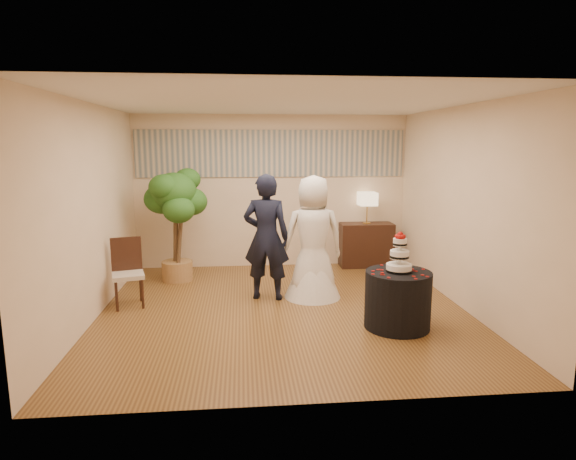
{
  "coord_description": "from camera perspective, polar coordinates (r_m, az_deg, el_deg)",
  "views": [
    {
      "loc": [
        -0.55,
        -6.38,
        2.27
      ],
      "look_at": [
        0.1,
        0.4,
        1.05
      ],
      "focal_mm": 30.0,
      "sensor_mm": 36.0,
      "label": 1
    }
  ],
  "objects": [
    {
      "name": "wall_back",
      "position": [
        8.94,
        -1.93,
        4.56
      ],
      "size": [
        5.0,
        0.06,
        2.8
      ],
      "primitive_type": "cube",
      "color": "beige",
      "rests_on": "ground"
    },
    {
      "name": "floor",
      "position": [
        6.8,
        -0.53,
        -9.36
      ],
      "size": [
        5.0,
        5.0,
        0.0
      ],
      "primitive_type": "cube",
      "color": "brown",
      "rests_on": "ground"
    },
    {
      "name": "wall_front",
      "position": [
        4.02,
        2.52,
        -2.35
      ],
      "size": [
        5.0,
        0.06,
        2.8
      ],
      "primitive_type": "cube",
      "color": "beige",
      "rests_on": "ground"
    },
    {
      "name": "console",
      "position": [
        9.14,
        9.24,
        -1.75
      ],
      "size": [
        0.99,
        0.45,
        0.82
      ],
      "primitive_type": "cube",
      "rotation": [
        0.0,
        0.0,
        -0.02
      ],
      "color": "black",
      "rests_on": "floor"
    },
    {
      "name": "groom",
      "position": [
        7.03,
        -2.59,
        -0.86
      ],
      "size": [
        0.76,
        0.58,
        1.86
      ],
      "primitive_type": "imported",
      "rotation": [
        0.0,
        0.0,
        2.93
      ],
      "color": "black",
      "rests_on": "floor"
    },
    {
      "name": "table_lamp",
      "position": [
        9.02,
        9.36,
        2.6
      ],
      "size": [
        0.32,
        0.32,
        0.58
      ],
      "primitive_type": null,
      "color": "beige",
      "rests_on": "console"
    },
    {
      "name": "cake_table",
      "position": [
        6.2,
        12.86,
        -8.05
      ],
      "size": [
        1.02,
        1.02,
        0.72
      ],
      "primitive_type": "cylinder",
      "rotation": [
        0.0,
        0.0,
        0.31
      ],
      "color": "black",
      "rests_on": "floor"
    },
    {
      "name": "bride",
      "position": [
        7.11,
        2.97,
        -0.85
      ],
      "size": [
        0.94,
        0.9,
        1.83
      ],
      "primitive_type": "imported",
      "rotation": [
        0.0,
        0.0,
        3.2
      ],
      "color": "white",
      "rests_on": "floor"
    },
    {
      "name": "wall_left",
      "position": [
        6.73,
        -22.28,
        1.97
      ],
      "size": [
        0.06,
        5.0,
        2.8
      ],
      "primitive_type": "cube",
      "color": "beige",
      "rests_on": "ground"
    },
    {
      "name": "ficus_tree",
      "position": [
        8.19,
        -13.19,
        0.66
      ],
      "size": [
        1.04,
        1.04,
        1.92
      ],
      "primitive_type": null,
      "rotation": [
        0.0,
        0.0,
        1.42
      ],
      "color": "#295C1D",
      "rests_on": "floor"
    },
    {
      "name": "mural_border",
      "position": [
        8.88,
        -1.94,
        9.04
      ],
      "size": [
        4.9,
        0.02,
        0.85
      ],
      "primitive_type": "cube",
      "color": "#9B998D",
      "rests_on": "wall_back"
    },
    {
      "name": "ceiling",
      "position": [
        6.43,
        -0.57,
        14.88
      ],
      "size": [
        5.0,
        5.0,
        0.0
      ],
      "primitive_type": "cube",
      "color": "white",
      "rests_on": "wall_back"
    },
    {
      "name": "wall_right",
      "position": [
        7.13,
        19.93,
        2.53
      ],
      "size": [
        0.06,
        5.0,
        2.8
      ],
      "primitive_type": "cube",
      "color": "beige",
      "rests_on": "ground"
    },
    {
      "name": "wedding_cake",
      "position": [
        6.04,
        13.09,
        -2.54
      ],
      "size": [
        0.32,
        0.32,
        0.5
      ],
      "primitive_type": null,
      "color": "white",
      "rests_on": "cake_table"
    },
    {
      "name": "side_chair",
      "position": [
        7.14,
        -18.44,
        -4.88
      ],
      "size": [
        0.55,
        0.56,
        0.96
      ],
      "primitive_type": null,
      "rotation": [
        0.0,
        0.0,
        0.27
      ],
      "color": "black",
      "rests_on": "floor"
    }
  ]
}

